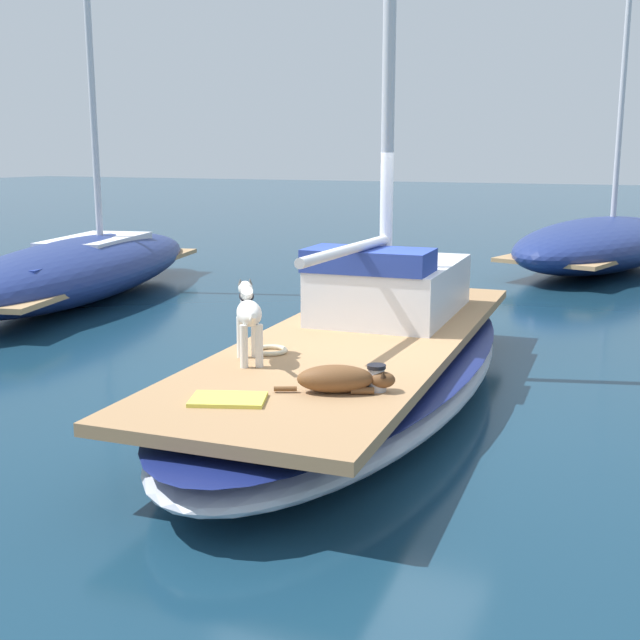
{
  "coord_description": "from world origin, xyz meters",
  "views": [
    {
      "loc": [
        2.95,
        -7.49,
        2.5
      ],
      "look_at": [
        0.0,
        -1.0,
        1.01
      ],
      "focal_mm": 45.09,
      "sensor_mm": 36.0,
      "label": 1
    }
  ],
  "objects_px": {
    "sailboat_main": "(360,366)",
    "coiled_rope": "(271,350)",
    "dog_brown": "(340,379)",
    "deck_winch": "(376,379)",
    "moored_boat_port_side": "(81,267)",
    "moored_boat_far_astern": "(600,243)",
    "deck_towel": "(228,399)",
    "dog_white": "(249,315)"
  },
  "relations": [
    {
      "from": "dog_white",
      "to": "coiled_rope",
      "type": "bearing_deg",
      "value": 84.61
    },
    {
      "from": "deck_winch",
      "to": "deck_towel",
      "type": "relative_size",
      "value": 0.38
    },
    {
      "from": "sailboat_main",
      "to": "deck_winch",
      "type": "distance_m",
      "value": 2.0
    },
    {
      "from": "coiled_rope",
      "to": "deck_towel",
      "type": "xyz_separation_m",
      "value": [
        0.41,
        -1.47,
        -0.01
      ]
    },
    {
      "from": "sailboat_main",
      "to": "coiled_rope",
      "type": "distance_m",
      "value": 1.19
    },
    {
      "from": "dog_brown",
      "to": "moored_boat_far_astern",
      "type": "height_order",
      "value": "moored_boat_far_astern"
    },
    {
      "from": "moored_boat_far_astern",
      "to": "dog_brown",
      "type": "bearing_deg",
      "value": -93.24
    },
    {
      "from": "dog_white",
      "to": "deck_winch",
      "type": "bearing_deg",
      "value": -16.23
    },
    {
      "from": "deck_winch",
      "to": "moored_boat_port_side",
      "type": "bearing_deg",
      "value": 145.1
    },
    {
      "from": "dog_brown",
      "to": "coiled_rope",
      "type": "height_order",
      "value": "dog_brown"
    },
    {
      "from": "sailboat_main",
      "to": "deck_winch",
      "type": "relative_size",
      "value": 35.17
    },
    {
      "from": "sailboat_main",
      "to": "dog_white",
      "type": "bearing_deg",
      "value": -111.09
    },
    {
      "from": "dog_brown",
      "to": "coiled_rope",
      "type": "xyz_separation_m",
      "value": [
        -1.09,
        0.9,
        -0.08
      ]
    },
    {
      "from": "coiled_rope",
      "to": "moored_boat_far_astern",
      "type": "distance_m",
      "value": 11.89
    },
    {
      "from": "coiled_rope",
      "to": "moored_boat_far_astern",
      "type": "xyz_separation_m",
      "value": [
        1.81,
        11.75,
        -0.1
      ]
    },
    {
      "from": "sailboat_main",
      "to": "dog_brown",
      "type": "bearing_deg",
      "value": -72.89
    },
    {
      "from": "deck_winch",
      "to": "dog_white",
      "type": "bearing_deg",
      "value": 163.77
    },
    {
      "from": "moored_boat_port_side",
      "to": "sailboat_main",
      "type": "bearing_deg",
      "value": -27.3
    },
    {
      "from": "deck_winch",
      "to": "deck_towel",
      "type": "distance_m",
      "value": 1.17
    },
    {
      "from": "deck_winch",
      "to": "coiled_rope",
      "type": "distance_m",
      "value": 1.53
    },
    {
      "from": "moored_boat_port_side",
      "to": "moored_boat_far_astern",
      "type": "bearing_deg",
      "value": 43.11
    },
    {
      "from": "coiled_rope",
      "to": "moored_boat_port_side",
      "type": "distance_m",
      "value": 7.48
    },
    {
      "from": "deck_towel",
      "to": "moored_boat_far_astern",
      "type": "xyz_separation_m",
      "value": [
        1.39,
        13.21,
        -0.09
      ]
    },
    {
      "from": "sailboat_main",
      "to": "deck_towel",
      "type": "bearing_deg",
      "value": -91.91
    },
    {
      "from": "deck_towel",
      "to": "moored_boat_far_astern",
      "type": "relative_size",
      "value": 0.08
    },
    {
      "from": "deck_winch",
      "to": "sailboat_main",
      "type": "bearing_deg",
      "value": 115.28
    },
    {
      "from": "sailboat_main",
      "to": "moored_boat_far_astern",
      "type": "distance_m",
      "value": 10.8
    },
    {
      "from": "deck_winch",
      "to": "coiled_rope",
      "type": "bearing_deg",
      "value": 150.91
    },
    {
      "from": "sailboat_main",
      "to": "deck_towel",
      "type": "height_order",
      "value": "deck_towel"
    },
    {
      "from": "sailboat_main",
      "to": "coiled_rope",
      "type": "bearing_deg",
      "value": -115.79
    },
    {
      "from": "dog_brown",
      "to": "deck_winch",
      "type": "xyz_separation_m",
      "value": [
        0.24,
        0.16,
        -0.01
      ]
    },
    {
      "from": "deck_winch",
      "to": "moored_boat_far_astern",
      "type": "distance_m",
      "value": 12.5
    },
    {
      "from": "deck_towel",
      "to": "moored_boat_port_side",
      "type": "height_order",
      "value": "moored_boat_port_side"
    },
    {
      "from": "sailboat_main",
      "to": "moored_boat_far_astern",
      "type": "relative_size",
      "value": 1.02
    },
    {
      "from": "moored_boat_far_astern",
      "to": "moored_boat_port_side",
      "type": "distance_m",
      "value": 10.75
    },
    {
      "from": "dog_white",
      "to": "moored_boat_port_side",
      "type": "bearing_deg",
      "value": 141.69
    },
    {
      "from": "sailboat_main",
      "to": "dog_brown",
      "type": "height_order",
      "value": "dog_brown"
    },
    {
      "from": "dog_white",
      "to": "deck_towel",
      "type": "distance_m",
      "value": 1.27
    },
    {
      "from": "moored_boat_far_astern",
      "to": "moored_boat_port_side",
      "type": "xyz_separation_m",
      "value": [
        -7.85,
        -7.35,
        -0.03
      ]
    },
    {
      "from": "dog_white",
      "to": "moored_boat_port_side",
      "type": "relative_size",
      "value": 0.1
    },
    {
      "from": "dog_brown",
      "to": "deck_towel",
      "type": "bearing_deg",
      "value": -140.3
    },
    {
      "from": "moored_boat_far_astern",
      "to": "moored_boat_port_side",
      "type": "bearing_deg",
      "value": -136.89
    }
  ]
}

